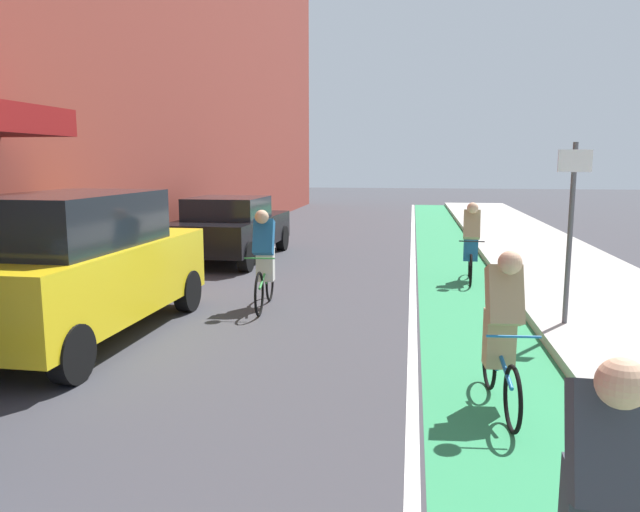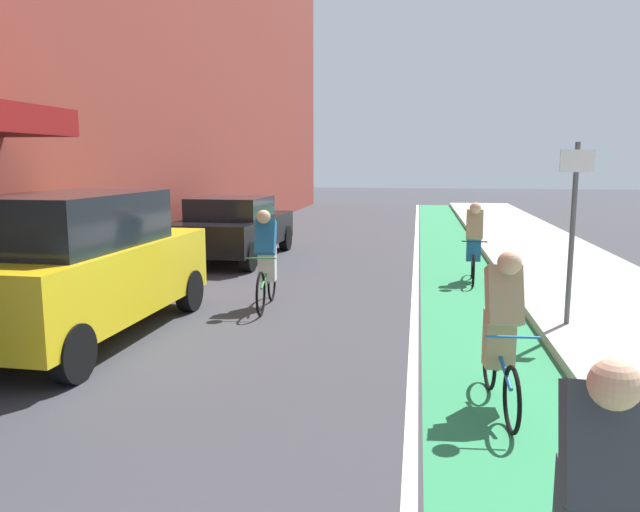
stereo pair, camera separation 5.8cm
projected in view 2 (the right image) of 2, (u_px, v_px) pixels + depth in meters
ground_plane at (328, 272)px, 13.24m from camera, size 82.94×82.94×0.00m
bike_lane_paint at (454, 260)px, 14.75m from camera, size 1.60×37.70×0.00m
lane_divider_stripe at (416, 260)px, 14.89m from camera, size 0.12×37.70×0.00m
sidewalk_right at (554, 260)px, 14.38m from camera, size 3.05×37.70×0.14m
parked_suv_yellow_cab at (82, 265)px, 8.16m from camera, size 1.93×4.41×1.98m
parked_sedan_black at (233, 227)px, 14.87m from camera, size 2.09×4.45×1.53m
cyclist_lead at (594, 498)px, 2.83m from camera, size 0.48×1.65×1.58m
cyclist_mid at (502, 324)px, 5.83m from camera, size 0.48×1.66×1.58m
cyclist_trailing at (266, 257)px, 9.90m from camera, size 0.48×1.75×1.63m
cyclist_far at (474, 242)px, 12.08m from camera, size 0.48×1.68×1.60m
street_sign_post at (573, 217)px, 8.29m from camera, size 0.44×0.07×2.50m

